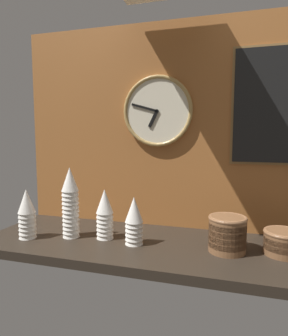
% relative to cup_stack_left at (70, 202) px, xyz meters
% --- Properties ---
extents(ground_plane, '(1.60, 0.56, 0.04)m').
position_rel_cup_stack_left_xyz_m(ground_plane, '(0.41, 0.04, -0.19)').
color(ground_plane, black).
extents(wall_tiled_back, '(1.60, 0.03, 1.05)m').
position_rel_cup_stack_left_xyz_m(wall_tiled_back, '(0.41, 0.31, 0.36)').
color(wall_tiled_back, '#A3602D').
rests_on(wall_tiled_back, ground_plane).
extents(cup_stack_left, '(0.08, 0.08, 0.33)m').
position_rel_cup_stack_left_xyz_m(cup_stack_left, '(0.00, 0.00, 0.00)').
color(cup_stack_left, white).
rests_on(cup_stack_left, ground_plane).
extents(cup_stack_far_left, '(0.08, 0.08, 0.23)m').
position_rel_cup_stack_left_xyz_m(cup_stack_far_left, '(-0.19, -0.07, -0.05)').
color(cup_stack_far_left, white).
rests_on(cup_stack_far_left, ground_plane).
extents(cup_stack_center, '(0.08, 0.08, 0.21)m').
position_rel_cup_stack_left_xyz_m(cup_stack_center, '(0.32, -0.01, -0.06)').
color(cup_stack_center, white).
rests_on(cup_stack_center, ground_plane).
extents(cup_stack_center_left, '(0.08, 0.08, 0.23)m').
position_rel_cup_stack_left_xyz_m(cup_stack_center_left, '(0.16, 0.03, -0.05)').
color(cup_stack_center_left, white).
rests_on(cup_stack_center_left, ground_plane).
extents(bowl_stack_right, '(0.16, 0.16, 0.15)m').
position_rel_cup_stack_left_xyz_m(bowl_stack_right, '(0.72, 0.02, -0.09)').
color(bowl_stack_right, brown).
rests_on(bowl_stack_right, ground_plane).
extents(bowl_stack_far_right, '(0.16, 0.16, 0.10)m').
position_rel_cup_stack_left_xyz_m(bowl_stack_far_right, '(0.94, 0.05, -0.11)').
color(bowl_stack_far_right, brown).
rests_on(bowl_stack_far_right, ground_plane).
extents(wall_clock, '(0.36, 0.03, 0.36)m').
position_rel_cup_stack_left_xyz_m(wall_clock, '(0.35, 0.28, 0.44)').
color(wall_clock, beige).
extents(menu_board, '(0.41, 0.01, 0.55)m').
position_rel_cup_stack_left_xyz_m(menu_board, '(0.92, 0.29, 0.45)').
color(menu_board, olive).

